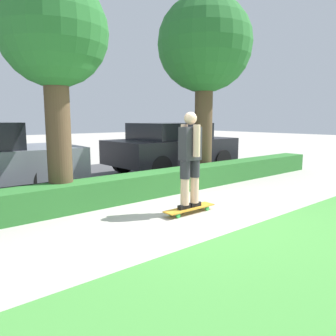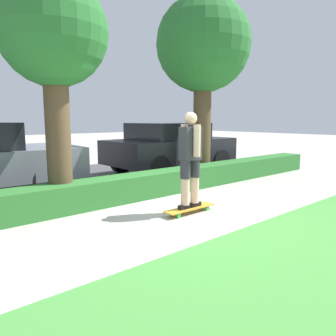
{
  "view_description": "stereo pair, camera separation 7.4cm",
  "coord_description": "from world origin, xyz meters",
  "views": [
    {
      "loc": [
        -3.7,
        -3.86,
        1.63
      ],
      "look_at": [
        0.05,
        0.6,
        0.74
      ],
      "focal_mm": 35.0,
      "sensor_mm": 36.0,
      "label": 1
    },
    {
      "loc": [
        -3.76,
        -3.81,
        1.63
      ],
      "look_at": [
        0.05,
        0.6,
        0.74
      ],
      "focal_mm": 35.0,
      "sensor_mm": 36.0,
      "label": 2
    }
  ],
  "objects": [
    {
      "name": "tree_near",
      "position": [
        -1.45,
        1.81,
        2.95
      ],
      "size": [
        1.85,
        1.85,
        4.0
      ],
      "color": "brown",
      "rests_on": "ground_plane"
    },
    {
      "name": "skateboard",
      "position": [
        0.13,
        0.11,
        0.08
      ],
      "size": [
        1.02,
        0.24,
        0.1
      ],
      "color": "gold",
      "rests_on": "ground_plane"
    },
    {
      "name": "skater_person",
      "position": [
        0.13,
        0.11,
        0.97
      ],
      "size": [
        0.49,
        0.42,
        1.64
      ],
      "color": "black",
      "rests_on": "skateboard"
    },
    {
      "name": "street_asphalt",
      "position": [
        0.0,
        4.2,
        0.0
      ],
      "size": [
        12.54,
        5.0,
        0.01
      ],
      "color": "#474749",
      "rests_on": "ground_plane"
    },
    {
      "name": "tree_mid",
      "position": [
        2.58,
        2.16,
        3.4
      ],
      "size": [
        2.4,
        2.4,
        4.69
      ],
      "color": "brown",
      "rests_on": "ground_plane"
    },
    {
      "name": "parked_car_middle",
      "position": [
        2.74,
        3.61,
        0.79
      ],
      "size": [
        3.96,
        2.0,
        1.5
      ],
      "rotation": [
        0.0,
        0.0,
        0.02
      ],
      "color": "black",
      "rests_on": "ground_plane"
    },
    {
      "name": "ground_plane",
      "position": [
        0.0,
        0.0,
        0.0
      ],
      "size": [
        60.0,
        60.0,
        0.0
      ],
      "primitive_type": "plane",
      "color": "#ADA89E"
    },
    {
      "name": "hedge_row",
      "position": [
        0.0,
        1.6,
        0.25
      ],
      "size": [
        12.54,
        0.6,
        0.49
      ],
      "color": "#2D702D",
      "rests_on": "ground_plane"
    }
  ]
}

